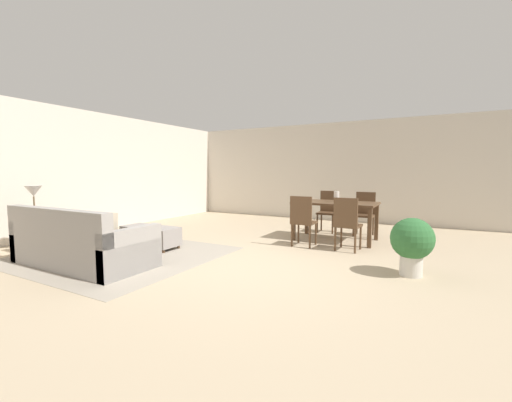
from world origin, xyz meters
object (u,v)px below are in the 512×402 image
at_px(side_table, 35,225).
at_px(dining_table, 335,207).
at_px(dining_chair_far_left, 328,209).
at_px(couch, 81,245).
at_px(dining_chair_near_left, 303,218).
at_px(vase_centerpiece, 336,197).
at_px(potted_plant, 412,242).
at_px(ottoman_table, 151,235).
at_px(dining_chair_far_right, 365,211).
at_px(table_lamp, 33,192).
at_px(dining_chair_near_right, 347,221).

bearing_deg(side_table, dining_table, 39.57).
relative_size(side_table, dining_chair_far_left, 0.65).
bearing_deg(couch, dining_chair_near_left, 48.18).
bearing_deg(vase_centerpiece, dining_table, -96.93).
relative_size(dining_chair_near_left, potted_plant, 1.21).
bearing_deg(ottoman_table, side_table, -140.42).
distance_m(dining_table, dining_chair_far_right, 0.91).
bearing_deg(ottoman_table, dining_chair_near_left, 30.63).
height_order(table_lamp, potted_plant, table_lamp).
relative_size(ottoman_table, dining_chair_near_right, 1.15).
distance_m(couch, potted_plant, 4.59).
bearing_deg(vase_centerpiece, table_lamp, -140.06).
bearing_deg(table_lamp, dining_chair_near_right, 29.66).
bearing_deg(couch, dining_chair_far_left, 61.61).
xyz_separation_m(couch, vase_centerpiece, (2.76, 3.57, 0.57)).
relative_size(ottoman_table, dining_chair_near_left, 1.15).
bearing_deg(dining_table, dining_chair_far_right, 62.58).
distance_m(couch, ottoman_table, 1.29).
height_order(table_lamp, dining_chair_near_right, table_lamp).
relative_size(dining_table, dining_chair_far_left, 1.71).
relative_size(side_table, potted_plant, 0.79).
height_order(dining_chair_near_right, dining_chair_far_right, same).
bearing_deg(table_lamp, vase_centerpiece, 39.94).
bearing_deg(dining_table, dining_chair_near_left, -113.07).
bearing_deg(dining_chair_near_right, potted_plant, -41.32).
distance_m(ottoman_table, dining_chair_far_left, 3.86).
height_order(dining_chair_far_left, potted_plant, dining_chair_far_left).
bearing_deg(ottoman_table, dining_chair_near_right, 24.36).
distance_m(table_lamp, dining_table, 5.36).
height_order(side_table, potted_plant, potted_plant).
relative_size(couch, dining_chair_near_right, 2.33).
height_order(side_table, dining_chair_far_left, dining_chair_far_left).
distance_m(side_table, dining_chair_far_left, 5.66).
relative_size(ottoman_table, dining_chair_far_left, 1.15).
distance_m(side_table, dining_chair_near_right, 5.24).
relative_size(ottoman_table, vase_centerpiece, 5.12).
xyz_separation_m(dining_chair_far_left, vase_centerpiece, (0.40, -0.79, 0.34)).
distance_m(side_table, vase_centerpiece, 5.40).
bearing_deg(dining_chair_near_left, dining_chair_far_left, 91.08).
relative_size(dining_chair_far_left, potted_plant, 1.21).
xyz_separation_m(table_lamp, potted_plant, (5.61, 1.66, -0.56)).
relative_size(dining_chair_far_left, dining_chair_far_right, 1.00).
relative_size(dining_table, potted_plant, 2.06).
bearing_deg(ottoman_table, vase_centerpiece, 40.13).
bearing_deg(dining_table, ottoman_table, -140.43).
distance_m(dining_chair_near_left, dining_chair_far_right, 1.82).
relative_size(dining_chair_near_left, dining_chair_far_right, 1.00).
relative_size(table_lamp, vase_centerpiece, 2.53).
height_order(dining_chair_far_right, vase_centerpiece, vase_centerpiece).
xyz_separation_m(table_lamp, vase_centerpiece, (4.13, 3.46, -0.15)).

